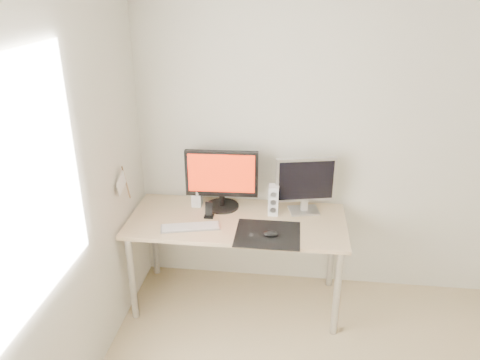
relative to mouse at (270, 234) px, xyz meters
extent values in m
plane|color=silver|center=(0.67, 0.59, 0.50)|extent=(3.50, 0.00, 3.50)
plane|color=silver|center=(-1.08, -1.16, 0.50)|extent=(0.00, 3.50, 3.50)
plane|color=white|center=(-1.07, -1.16, 0.75)|extent=(0.00, 1.30, 1.30)
cube|color=black|center=(-0.02, 0.03, -0.02)|extent=(0.45, 0.40, 0.00)
ellipsoid|color=black|center=(0.00, 0.00, 0.00)|extent=(0.11, 0.06, 0.04)
cube|color=#D1B587|center=(-0.26, 0.22, -0.04)|extent=(1.60, 0.70, 0.03)
cylinder|color=silver|center=(-1.00, -0.07, -0.40)|extent=(0.05, 0.05, 0.70)
cylinder|color=silver|center=(0.48, -0.07, -0.40)|extent=(0.05, 0.05, 0.70)
cylinder|color=silver|center=(-1.00, 0.51, -0.40)|extent=(0.05, 0.05, 0.70)
cylinder|color=silver|center=(0.48, 0.51, -0.40)|extent=(0.05, 0.05, 0.70)
cylinder|color=black|center=(-0.40, 0.41, -0.01)|extent=(0.27, 0.27, 0.02)
cylinder|color=black|center=(-0.40, 0.41, 0.05)|extent=(0.05, 0.05, 0.12)
cube|color=black|center=(-0.40, 0.40, 0.26)|extent=(0.55, 0.07, 0.36)
cube|color=red|center=(-0.40, 0.37, 0.27)|extent=(0.50, 0.03, 0.30)
cube|color=#BDBDBF|center=(0.23, 0.41, -0.01)|extent=(0.25, 0.20, 0.01)
cube|color=silver|center=(0.23, 0.41, 0.04)|extent=(0.06, 0.05, 0.10)
cube|color=#B7B7BA|center=(0.23, 0.41, 0.24)|extent=(0.45, 0.14, 0.34)
cube|color=black|center=(0.24, 0.39, 0.24)|extent=(0.40, 0.09, 0.30)
cube|color=silver|center=(-0.60, 0.41, 0.09)|extent=(0.07, 0.09, 0.23)
cylinder|color=silver|center=(-0.60, 0.37, 0.03)|extent=(0.04, 0.01, 0.04)
cylinder|color=#B7B6B9|center=(-0.60, 0.37, 0.09)|extent=(0.04, 0.01, 0.04)
cylinder|color=silver|center=(-0.60, 0.37, 0.16)|extent=(0.04, 0.01, 0.04)
cube|color=white|center=(0.00, 0.34, 0.09)|extent=(0.07, 0.09, 0.23)
cylinder|color=#AEADB0|center=(0.00, 0.30, 0.03)|extent=(0.04, 0.01, 0.04)
cylinder|color=#B1B1B3|center=(0.00, 0.30, 0.09)|extent=(0.04, 0.01, 0.04)
cylinder|color=silver|center=(0.00, 0.30, 0.16)|extent=(0.04, 0.01, 0.04)
cube|color=#ACACAE|center=(-0.57, 0.06, -0.02)|extent=(0.44, 0.22, 0.01)
cube|color=white|center=(-0.57, 0.06, -0.01)|extent=(0.41, 0.20, 0.01)
cube|color=black|center=(-0.47, 0.23, -0.01)|extent=(0.07, 0.06, 0.01)
cube|color=black|center=(-0.47, 0.23, 0.05)|extent=(0.05, 0.03, 0.11)
cylinder|color=#A57F54|center=(-1.05, 0.14, 0.27)|extent=(0.01, 0.10, 0.29)
cube|color=white|center=(-1.05, 0.05, 0.31)|extent=(0.00, 0.19, 0.15)
camera|label=1|loc=(0.13, -2.80, 1.63)|focal=35.00mm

